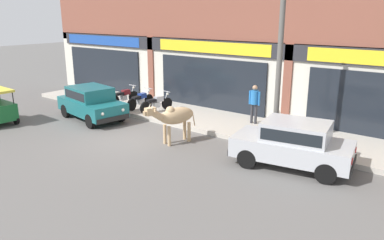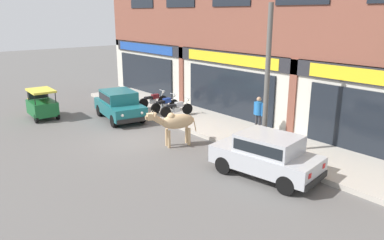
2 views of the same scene
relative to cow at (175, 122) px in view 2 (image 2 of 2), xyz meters
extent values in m
plane|color=#605E5B|center=(-1.60, -0.73, -1.01)|extent=(90.00, 90.00, 0.00)
cube|color=#B7AFA3|center=(-1.60, 3.03, -0.92)|extent=(19.00, 3.12, 0.18)
cube|color=beige|center=(-1.60, 4.86, 0.69)|extent=(23.00, 0.55, 3.40)
cube|color=#28282D|center=(-1.60, 4.55, 2.04)|extent=(22.08, 0.08, 0.64)
cube|color=black|center=(-9.26, 4.54, 0.34)|extent=(5.83, 0.10, 2.40)
cube|color=#1E479E|center=(-9.26, 4.52, 2.04)|extent=(6.13, 0.05, 0.52)
cube|color=brown|center=(-5.43, 4.57, 0.69)|extent=(0.36, 0.12, 3.40)
cube|color=black|center=(-1.60, 4.54, 0.34)|extent=(5.83, 0.10, 2.40)
cube|color=yellow|center=(-1.60, 4.52, 2.04)|extent=(6.13, 0.05, 0.52)
cube|color=brown|center=(2.24, 4.57, 0.69)|extent=(0.36, 0.12, 3.40)
cube|color=black|center=(6.07, 4.54, 0.34)|extent=(5.83, 0.10, 2.40)
cube|color=black|center=(-9.42, 4.56, 5.01)|extent=(2.50, 0.06, 1.00)
ellipsoid|color=tan|center=(0.03, 0.10, 0.01)|extent=(0.90, 1.49, 0.60)
sphere|color=tan|center=(-0.05, -0.17, 0.24)|extent=(0.32, 0.32, 0.32)
cylinder|color=tan|center=(0.04, -0.36, -0.65)|extent=(0.12, 0.12, 0.72)
cylinder|color=tan|center=(-0.23, -0.28, -0.65)|extent=(0.12, 0.12, 0.72)
cylinder|color=tan|center=(0.29, 0.47, -0.65)|extent=(0.12, 0.12, 0.72)
cylinder|color=tan|center=(0.02, 0.55, -0.65)|extent=(0.12, 0.12, 0.72)
cylinder|color=tan|center=(-0.21, -0.69, 0.16)|extent=(0.36, 0.51, 0.43)
cube|color=tan|center=(-0.28, -0.94, 0.33)|extent=(0.32, 0.41, 0.26)
cube|color=#957A57|center=(-0.34, -1.11, 0.29)|extent=(0.19, 0.18, 0.14)
cone|color=beige|center=(-0.18, -0.93, 0.51)|extent=(0.09, 0.13, 0.19)
cone|color=beige|center=(-0.37, -0.87, 0.51)|extent=(0.09, 0.13, 0.19)
cube|color=tan|center=(-0.11, -0.91, 0.39)|extent=(0.15, 0.08, 0.10)
cube|color=tan|center=(-0.41, -0.82, 0.39)|extent=(0.15, 0.08, 0.10)
cylinder|color=tan|center=(0.24, 0.80, -0.21)|extent=(0.09, 0.17, 0.60)
cylinder|color=black|center=(-3.69, 0.72, -0.71)|extent=(0.62, 0.28, 0.60)
cylinder|color=black|center=(-3.94, -0.70, -0.71)|extent=(0.62, 0.28, 0.60)
cylinder|color=black|center=(-5.96, 1.11, -0.71)|extent=(0.62, 0.28, 0.60)
cylinder|color=black|center=(-6.20, -0.31, -0.71)|extent=(0.62, 0.28, 0.60)
cube|color=#196066|center=(-4.95, 0.21, -0.41)|extent=(3.72, 2.17, 0.60)
cube|color=#196066|center=(-5.05, 0.22, 0.17)|extent=(2.12, 1.74, 0.56)
cube|color=black|center=(-5.05, 0.22, 0.17)|extent=(1.97, 1.74, 0.35)
cube|color=black|center=(-3.24, -0.09, -0.63)|extent=(0.38, 1.52, 0.20)
cube|color=black|center=(-6.65, 0.50, -0.63)|extent=(0.38, 1.52, 0.20)
sphere|color=silver|center=(-3.13, 0.38, -0.33)|extent=(0.14, 0.14, 0.14)
sphere|color=silver|center=(-3.29, -0.56, -0.33)|extent=(0.14, 0.14, 0.14)
cube|color=red|center=(-6.59, 0.99, -0.31)|extent=(0.06, 0.16, 0.14)
cube|color=red|center=(-6.76, 0.02, -0.31)|extent=(0.06, 0.16, 0.14)
cylinder|color=black|center=(3.22, -0.43, -0.71)|extent=(0.62, 0.27, 0.60)
cylinder|color=black|center=(3.00, 0.99, -0.71)|extent=(0.62, 0.27, 0.60)
cylinder|color=black|center=(5.49, -0.07, -0.71)|extent=(0.62, 0.27, 0.60)
cylinder|color=black|center=(5.27, 1.36, -0.71)|extent=(0.62, 0.27, 0.60)
cube|color=#B2B5BA|center=(4.25, 0.46, -0.41)|extent=(3.71, 2.13, 0.60)
cube|color=#B2B5BA|center=(4.34, 0.48, 0.17)|extent=(2.10, 1.72, 0.56)
cube|color=black|center=(4.34, 0.48, 0.17)|extent=(1.96, 1.72, 0.35)
cube|color=black|center=(2.54, 0.19, -0.63)|extent=(0.36, 1.52, 0.20)
cube|color=black|center=(5.95, 0.73, -0.63)|extent=(0.36, 1.52, 0.20)
sphere|color=silver|center=(2.58, -0.29, -0.33)|extent=(0.14, 0.14, 0.14)
sphere|color=silver|center=(2.43, 0.66, -0.33)|extent=(0.14, 0.14, 0.14)
cube|color=red|center=(6.06, 0.25, -0.31)|extent=(0.05, 0.16, 0.14)
cube|color=red|center=(5.90, 1.23, -0.31)|extent=(0.05, 0.16, 0.14)
cylinder|color=black|center=(-8.49, -2.71, -0.79)|extent=(0.45, 0.14, 0.44)
cylinder|color=black|center=(-6.97, -3.30, -0.79)|extent=(0.45, 0.14, 0.44)
cylinder|color=black|center=(-6.92, -2.27, -0.79)|extent=(0.45, 0.14, 0.44)
cube|color=#19602D|center=(-7.59, -2.76, -0.44)|extent=(1.76, 1.24, 0.70)
cube|color=yellow|center=(-8.49, -2.71, -0.34)|extent=(0.40, 0.89, 0.52)
cylinder|color=black|center=(-8.19, -3.22, 0.19)|extent=(0.04, 0.04, 0.55)
cylinder|color=black|center=(-8.14, -2.24, 0.19)|extent=(0.04, 0.04, 0.55)
cylinder|color=black|center=(-6.91, -3.28, 0.19)|extent=(0.04, 0.04, 0.55)
cylinder|color=black|center=(-6.86, -2.30, 0.19)|extent=(0.04, 0.04, 0.55)
cube|color=#DBCC42|center=(-7.54, -2.76, 0.46)|extent=(1.66, 1.18, 0.10)
cube|color=black|center=(-8.17, -2.73, 0.18)|extent=(0.07, 0.93, 0.50)
cylinder|color=black|center=(-5.45, 3.22, -0.55)|extent=(0.13, 0.56, 0.56)
cylinder|color=black|center=(-5.51, 1.97, -0.55)|extent=(0.13, 0.56, 0.56)
cube|color=#B2B5BA|center=(-5.48, 2.57, -0.51)|extent=(0.21, 0.33, 0.24)
cube|color=maroon|center=(-5.47, 2.73, -0.25)|extent=(0.26, 0.41, 0.24)
cube|color=black|center=(-5.49, 2.33, -0.27)|extent=(0.24, 0.53, 0.12)
cylinder|color=#B2B5BA|center=(-5.45, 3.16, -0.25)|extent=(0.05, 0.27, 0.59)
cylinder|color=#B2B5BA|center=(-5.45, 3.20, 0.03)|extent=(0.52, 0.06, 0.03)
sphere|color=silver|center=(-5.45, 3.26, -0.09)|extent=(0.12, 0.12, 0.12)
cylinder|color=#B2B5BA|center=(-5.61, 2.22, -0.59)|extent=(0.08, 0.48, 0.06)
cylinder|color=black|center=(-4.27, 3.12, -0.55)|extent=(0.14, 0.57, 0.56)
cylinder|color=black|center=(-4.18, 1.87, -0.55)|extent=(0.14, 0.57, 0.56)
cube|color=#B2B5BA|center=(-4.22, 2.48, -0.51)|extent=(0.22, 0.33, 0.24)
cube|color=navy|center=(-4.24, 2.64, -0.25)|extent=(0.27, 0.42, 0.24)
cube|color=black|center=(-4.20, 2.24, -0.27)|extent=(0.26, 0.54, 0.12)
cylinder|color=#B2B5BA|center=(-4.27, 3.06, -0.25)|extent=(0.06, 0.27, 0.59)
cylinder|color=#B2B5BA|center=(-4.27, 3.10, 0.03)|extent=(0.52, 0.07, 0.03)
sphere|color=silver|center=(-4.28, 3.16, -0.09)|extent=(0.12, 0.12, 0.12)
cylinder|color=#B2B5BA|center=(-4.30, 2.11, -0.59)|extent=(0.10, 0.48, 0.06)
cylinder|color=black|center=(-3.05, 3.08, -0.55)|extent=(0.19, 0.57, 0.56)
cylinder|color=black|center=(-3.26, 1.84, -0.55)|extent=(0.19, 0.57, 0.56)
cube|color=#B2B5BA|center=(-3.16, 2.44, -0.51)|extent=(0.25, 0.35, 0.24)
cube|color=#A8AAB2|center=(-3.13, 2.60, -0.25)|extent=(0.30, 0.43, 0.24)
cube|color=black|center=(-3.20, 2.20, -0.27)|extent=(0.30, 0.55, 0.12)
cylinder|color=#B2B5BA|center=(-3.06, 3.02, -0.25)|extent=(0.08, 0.27, 0.59)
cylinder|color=#B2B5BA|center=(-3.05, 3.06, 0.03)|extent=(0.52, 0.12, 0.03)
sphere|color=silver|center=(-3.04, 3.12, -0.09)|extent=(0.12, 0.12, 0.12)
cylinder|color=#B2B5BA|center=(-3.32, 2.10, -0.59)|extent=(0.14, 0.48, 0.06)
cylinder|color=#2D2D33|center=(1.25, 3.46, -0.42)|extent=(0.11, 0.11, 0.82)
cylinder|color=#2D2D33|center=(1.43, 3.46, -0.42)|extent=(0.11, 0.11, 0.82)
cylinder|color=#236BB7|center=(1.34, 3.46, 0.27)|extent=(0.32, 0.32, 0.56)
cylinder|color=#236BB7|center=(1.13, 3.45, 0.24)|extent=(0.08, 0.08, 0.56)
cylinder|color=#236BB7|center=(1.55, 3.46, 0.24)|extent=(0.08, 0.08, 0.56)
sphere|color=tan|center=(1.34, 3.46, 0.67)|extent=(0.20, 0.20, 0.20)
cylinder|color=#595651|center=(3.08, 1.77, 1.86)|extent=(0.18, 0.18, 5.38)
camera|label=1|loc=(8.32, -9.88, 3.56)|focal=35.00mm
camera|label=2|loc=(11.51, -8.66, 4.19)|focal=35.00mm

